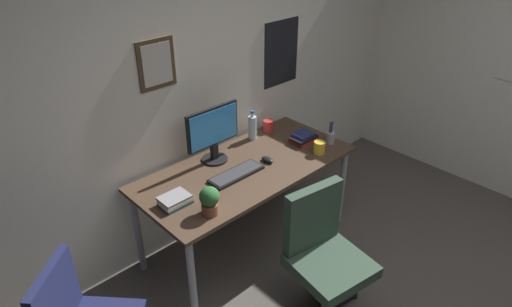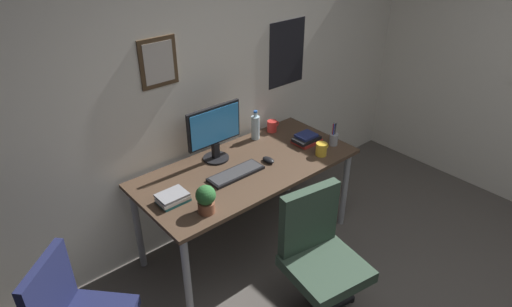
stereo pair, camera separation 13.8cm
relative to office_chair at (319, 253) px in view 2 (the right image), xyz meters
The scene contains 13 objects.
wall_back 1.55m from the office_chair, 78.52° to the left, with size 4.40×0.10×2.60m.
desk 0.86m from the office_chair, 82.91° to the left, with size 1.69×0.79×0.75m.
office_chair is the anchor object (origin of this frame).
monitor 1.17m from the office_chair, 90.75° to the left, with size 0.46×0.20×0.43m.
keyboard 0.83m from the office_chair, 92.87° to the left, with size 0.43×0.15×0.03m.
computer_mouse 0.85m from the office_chair, 71.41° to the left, with size 0.06×0.11×0.04m.
water_bottle 1.26m from the office_chair, 68.89° to the left, with size 0.07×0.07×0.25m.
coffee_mug_near 1.33m from the office_chair, 60.96° to the left, with size 0.12×0.08×0.10m.
coffee_mug_far 0.92m from the office_chair, 42.15° to the left, with size 0.13×0.09×0.10m.
potted_plant 0.80m from the office_chair, 128.46° to the left, with size 0.13×0.13×0.20m.
pen_cup 1.09m from the office_chair, 36.84° to the left, with size 0.07×0.07×0.20m.
book_stack_left 1.01m from the office_chair, 124.95° to the left, with size 0.20×0.15×0.06m.
book_stack_right 1.10m from the office_chair, 48.55° to the left, with size 0.23×0.16×0.07m.
Camera 2 is at (-1.95, -0.51, 2.48)m, focal length 30.85 mm.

